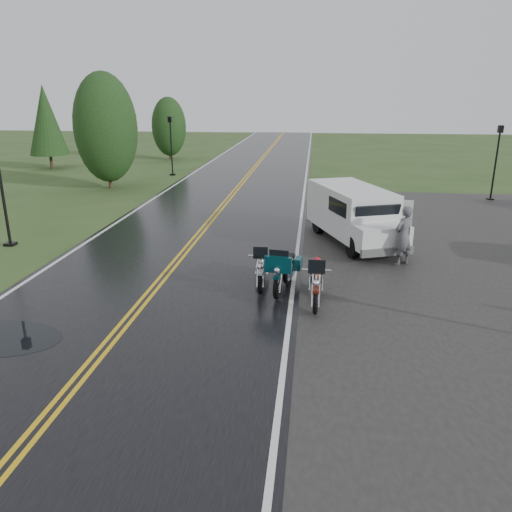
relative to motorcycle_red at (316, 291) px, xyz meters
The scene contains 13 objects.
ground 4.49m from the motorcycle_red, behind, with size 120.00×120.00×0.00m, color #2D471E.
road 10.46m from the motorcycle_red, 114.98° to the left, with size 8.00×100.00×0.04m, color black.
motorcycle_red is the anchor object (origin of this frame).
motorcycle_teal 1.28m from the motorcycle_red, 139.95° to the left, with size 0.80×2.21×1.31m, color #05353C, non-canonical shape.
motorcycle_silver 1.86m from the motorcycle_red, 141.78° to the left, with size 0.77×2.12×1.25m, color #AAAEB1, non-canonical shape.
van_white 4.80m from the motorcycle_red, 75.31° to the left, with size 1.93×5.14×2.02m, color silver, non-canonical shape.
person_at_van 4.89m from the motorcycle_red, 56.69° to the left, with size 0.68×0.45×1.87m, color #515257.
lamp_post_near_left 11.87m from the motorcycle_red, 156.30° to the left, with size 0.36×0.36×4.25m, color black, non-canonical shape.
lamp_post_far_left 23.05m from the motorcycle_red, 114.09° to the left, with size 0.33×0.33×3.79m, color black, non-canonical shape.
lamp_post_far_right 17.42m from the motorcycle_red, 59.50° to the left, with size 0.32×0.32×3.73m, color black, non-canonical shape.
tree_left_mid 19.85m from the motorcycle_red, 126.02° to the left, with size 3.46×3.46×5.41m, color #1E3D19, non-canonical shape.
tree_left_far 31.39m from the motorcycle_red, 112.13° to the left, with size 2.73×2.73×4.21m, color #1E3D19, non-canonical shape.
pine_left_far 29.91m from the motorcycle_red, 129.32° to the left, with size 2.70×2.70×5.62m, color #1E3D19, non-canonical shape.
Camera 1 is at (4.24, -10.62, 5.15)m, focal length 35.00 mm.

